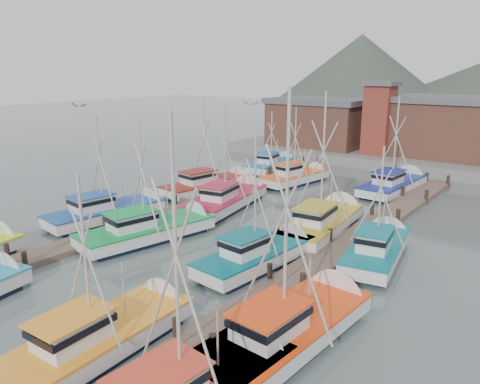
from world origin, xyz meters
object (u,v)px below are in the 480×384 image
Objects in this scene: boat_8 at (230,198)px; boat_1 at (107,334)px; lookout_tower at (379,118)px; boat_4 at (154,229)px; boat_12 at (298,177)px.

boat_1 is at bearing -75.78° from boat_8.
boat_1 is at bearing -82.21° from lookout_tower.
boat_1 is (6.02, -43.97, -4.87)m from lookout_tower.
boat_12 is (-0.35, 19.70, -0.00)m from boat_4.
boat_1 is 12.93m from boat_4.
lookout_tower reaches higher than boat_4.
boat_4 is at bearing -93.54° from lookout_tower.
boat_12 is at bearing 102.31° from boat_4.
boat_8 is (-8.90, 19.24, 0.00)m from boat_1.
boat_12 is at bearing 77.05° from boat_8.
lookout_tower is 15.21m from boat_12.
lookout_tower reaches higher than boat_1.
boat_4 is at bearing -95.71° from boat_8.
boat_8 is 10.53m from boat_12.
boat_1 is 0.92× the size of boat_4.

